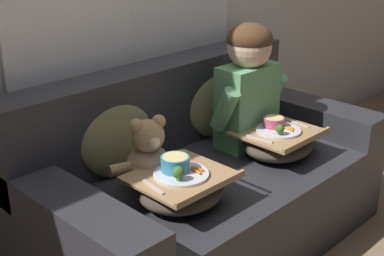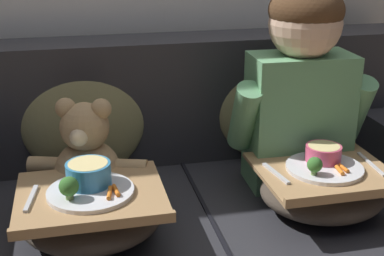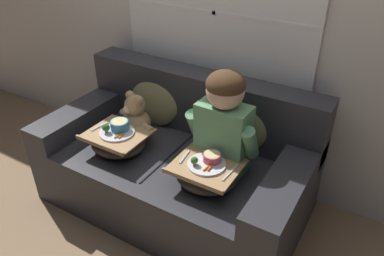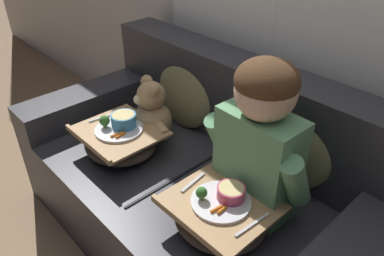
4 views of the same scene
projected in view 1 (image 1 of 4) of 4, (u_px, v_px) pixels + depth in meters
name	position (u px, v px, depth m)	size (l,w,h in m)	color
ground_plane	(208.00, 244.00, 2.80)	(14.00, 14.00, 0.00)	#8E7051
couch	(199.00, 185.00, 2.72)	(1.82, 0.97, 0.90)	#2D2D33
throw_pillow_behind_child	(213.00, 98.00, 2.97)	(0.44, 0.21, 0.45)	#898456
throw_pillow_behind_teddy	(114.00, 131.00, 2.51)	(0.44, 0.21, 0.45)	#898456
child_figure	(248.00, 80.00, 2.75)	(0.47, 0.23, 0.66)	#66A370
teddy_bear	(149.00, 159.00, 2.37)	(0.37, 0.27, 0.34)	tan
lap_tray_child	(277.00, 142.00, 2.73)	(0.39, 0.36, 0.20)	#473D33
lap_tray_teddy	(181.00, 187.00, 2.27)	(0.40, 0.36, 0.21)	#473D33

